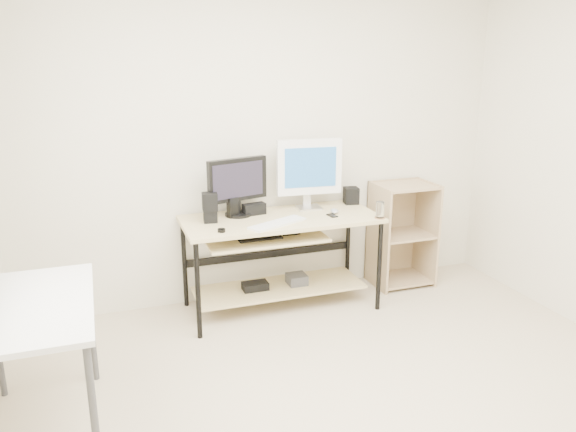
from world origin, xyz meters
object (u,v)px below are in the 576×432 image
Objects in this scene: audio_controller at (232,208)px; white_imac at (309,169)px; side_table at (32,319)px; shelf_unit at (400,233)px; black_monitor at (238,183)px; desk at (278,244)px.

white_imac is at bearing -20.62° from audio_controller.
shelf_unit is at bearing 23.33° from side_table.
side_table is 1.87m from black_monitor.
shelf_unit is 1.55m from black_monitor.
audio_controller reaches higher than desk.
white_imac is at bearing 179.97° from shelf_unit.
audio_controller is (-0.05, -0.04, -0.18)m from black_monitor.
black_monitor is (-1.45, -0.01, 0.55)m from shelf_unit.
shelf_unit is 5.82× the size of audio_controller.
black_monitor reaches higher than desk.
side_table is 1.78m from audio_controller.
desk is at bearing -148.55° from white_imac.
white_imac reaches higher than shelf_unit.
white_imac is (1.98, 1.22, 0.40)m from side_table.
shelf_unit is at bearing 7.77° from desk.
audio_controller is at bearing -178.17° from shelf_unit.
desk is 9.71× the size of audio_controller.
white_imac reaches higher than audio_controller.
desk and side_table have the same top height.
side_table is 2.07× the size of black_monitor.
black_monitor is (1.38, 1.21, 0.34)m from side_table.
desk is 0.64m from white_imac.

